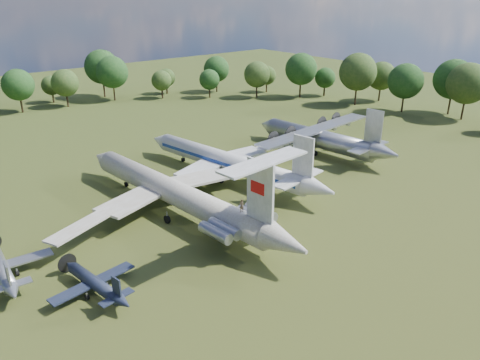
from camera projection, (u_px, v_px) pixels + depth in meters
ground at (191, 210)px, 74.54m from camera, size 300.00×300.00×0.00m
il62_airliner at (175, 197)px, 72.79m from camera, size 46.11×57.43×5.30m
tu104_jet at (227, 165)px, 86.57m from camera, size 42.86×52.95×4.81m
an12_transport at (319, 141)px, 99.85m from camera, size 37.20×40.79×4.98m
small_prop_west at (95, 286)px, 53.86m from camera, size 12.43×15.65×2.10m
small_prop_northwest at (2, 270)px, 56.49m from camera, size 13.20×17.36×2.44m
person_on_il62 at (242, 205)px, 61.64m from camera, size 0.70×0.48×1.87m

